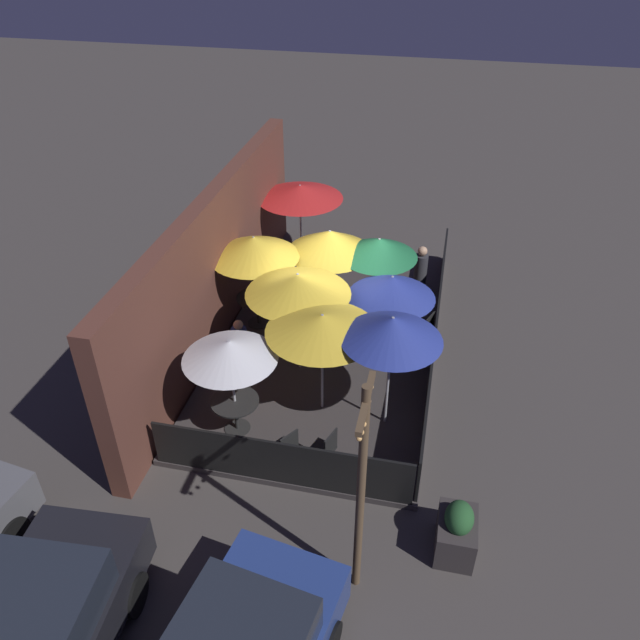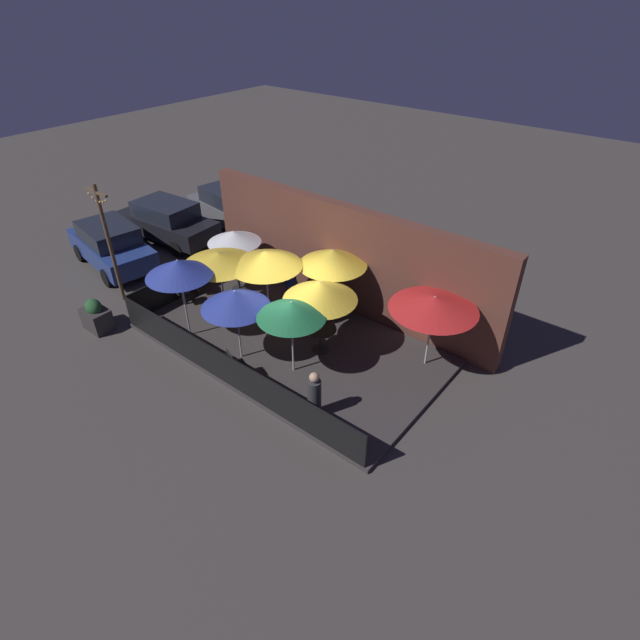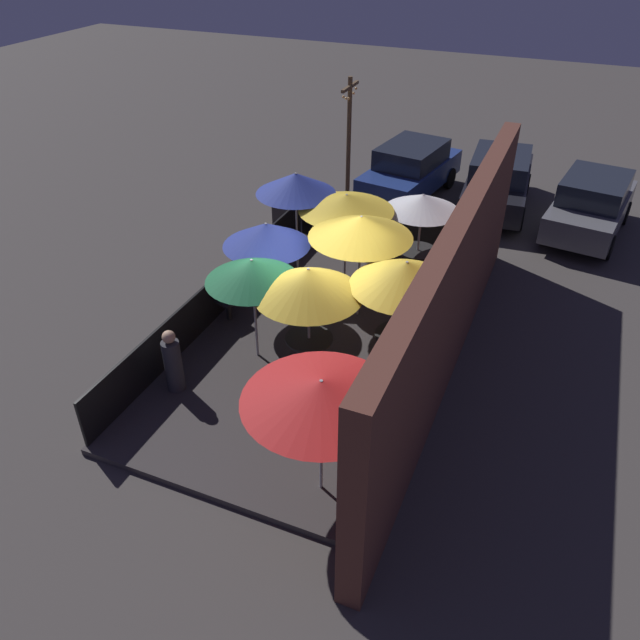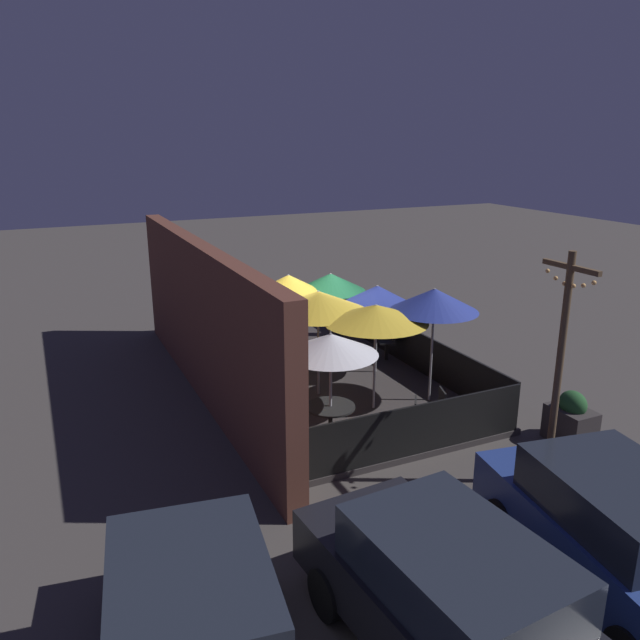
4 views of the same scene
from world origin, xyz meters
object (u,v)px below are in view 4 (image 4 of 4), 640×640
object	(u,v)px
patio_umbrella_3	(377,296)
light_post	(560,359)
patio_chair_0	(389,341)
patio_chair_1	(436,411)
parked_car_0	(616,532)
parked_car_2	(193,631)
patio_umbrella_4	(434,300)
dining_table_1	(289,339)
patio_umbrella_1	(289,286)
dining_table_0	(239,358)
parked_car_1	(454,604)
patio_umbrella_2	(331,344)
patio_chair_2	(408,421)
dining_table_2	(330,413)
planter_box	(571,420)
patio_umbrella_6	(207,270)
patio_umbrella_0	(237,296)
patio_umbrella_7	(318,302)
patron_1	(337,315)
patio_umbrella_8	(376,314)
patron_0	(267,384)
patio_umbrella_5	(331,282)

from	to	relation	value
patio_umbrella_3	light_post	world-z (taller)	light_post
patio_chair_0	patio_chair_1	bearing A→B (deg)	92.04
parked_car_0	parked_car_2	distance (m)	5.24
patio_umbrella_4	light_post	world-z (taller)	light_post
patio_umbrella_4	dining_table_1	xyz separation A→B (m)	(3.46, 1.83, -1.63)
patio_umbrella_1	dining_table_1	distance (m)	1.37
dining_table_0	parked_car_1	world-z (taller)	parked_car_1
patio_umbrella_2	patio_chair_2	xyz separation A→B (m)	(-0.79, -1.18, -1.39)
dining_table_2	planter_box	xyz separation A→B (m)	(-1.73, -4.20, -0.23)
patio_umbrella_6	dining_table_0	bearing A→B (deg)	176.43
patio_umbrella_1	dining_table_1	world-z (taller)	patio_umbrella_1
patio_umbrella_0	patio_chair_0	size ratio (longest dim) A/B	2.50
patio_umbrella_0	dining_table_1	distance (m)	2.27
patio_chair_2	parked_car_0	world-z (taller)	parked_car_0
patio_umbrella_7	patio_chair_1	world-z (taller)	patio_umbrella_7
light_post	parked_car_2	bearing A→B (deg)	104.73
patio_chair_2	patio_umbrella_3	bearing A→B (deg)	-77.15
dining_table_0	dining_table_1	bearing A→B (deg)	-63.33
patio_umbrella_7	parked_car_1	bearing A→B (deg)	166.44
patio_umbrella_2	patio_umbrella_4	world-z (taller)	patio_umbrella_4
patio_chair_2	patron_1	distance (m)	6.77
patio_umbrella_6	parked_car_2	bearing A→B (deg)	164.05
patio_umbrella_7	parked_car_2	size ratio (longest dim) A/B	0.57
patio_chair_2	patio_umbrella_8	bearing A→B (deg)	-65.44
patio_umbrella_7	patron_0	size ratio (longest dim) A/B	2.03
dining_table_0	patio_chair_0	xyz separation A→B (m)	(-0.14, -3.90, -0.09)
patio_umbrella_3	dining_table_0	bearing A→B (deg)	76.85
dining_table_0	patio_umbrella_2	bearing A→B (deg)	-169.78
patio_umbrella_0	patio_chair_1	xyz separation A→B (m)	(-4.15, -2.49, -1.54)
planter_box	light_post	xyz separation A→B (m)	(-0.90, 1.43, 1.74)
patio_umbrella_6	patio_umbrella_7	size ratio (longest dim) A/B	0.98
planter_box	patio_umbrella_1	bearing A→B (deg)	28.63
patio_umbrella_6	parked_car_0	size ratio (longest dim) A/B	0.54
light_post	patio_umbrella_6	bearing A→B (deg)	18.53
dining_table_2	patio_umbrella_7	bearing A→B (deg)	-19.01
patio_umbrella_2	dining_table_0	distance (m)	3.78
patio_umbrella_5	patron_1	size ratio (longest dim) A/B	1.68
patio_umbrella_2	patio_umbrella_6	size ratio (longest dim) A/B	0.91
patio_umbrella_2	patio_umbrella_6	world-z (taller)	patio_umbrella_6
patio_umbrella_5	parked_car_0	size ratio (longest dim) A/B	0.51
patio_umbrella_2	patio_umbrella_6	distance (m)	6.88
patio_umbrella_5	parked_car_1	distance (m)	9.91
patron_1	patio_umbrella_3	bearing A→B (deg)	122.73
patio_umbrella_0	patio_umbrella_1	xyz separation A→B (m)	(0.78, -1.55, -0.09)
parked_car_2	parked_car_1	bearing A→B (deg)	-98.60
dining_table_2	parked_car_0	distance (m)	5.18
patio_umbrella_4	patio_umbrella_6	xyz separation A→B (m)	(6.07, 3.17, -0.27)
patio_umbrella_7	dining_table_2	distance (m)	2.70
patio_umbrella_2	dining_table_2	xyz separation A→B (m)	(0.00, 0.00, -1.34)
patio_umbrella_0	dining_table_1	size ratio (longest dim) A/B	2.54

